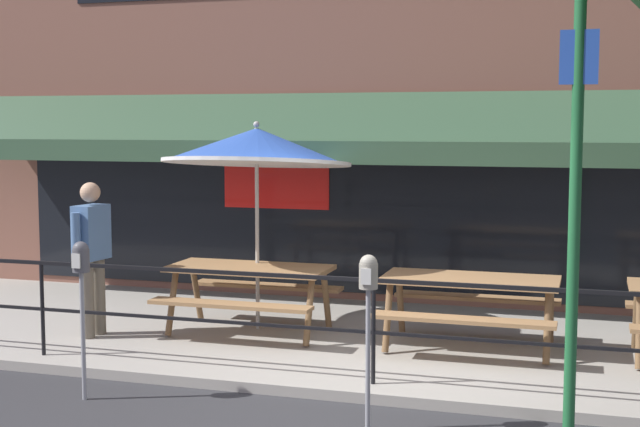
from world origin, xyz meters
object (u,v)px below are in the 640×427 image
Objects in this scene: pedestrian_walking at (92,251)px; parking_meter_near at (81,272)px; picnic_table_left at (250,280)px; patio_umbrella_left at (257,147)px; picnic_table_centre at (470,292)px; parking_meter_far at (368,289)px; street_sign_pole at (576,171)px.

pedestrian_walking is 2.02m from parking_meter_near.
pedestrian_walking is (-1.62, -0.62, 0.35)m from picnic_table_left.
picnic_table_left is 1.05× the size of pedestrian_walking.
patio_umbrella_left is 1.68× the size of parking_meter_near.
patio_umbrella_left is at bearing 28.13° from pedestrian_walking.
patio_umbrella_left reaches higher than parking_meter_near.
pedestrian_walking is (-4.07, -0.61, 0.35)m from picnic_table_centre.
patio_umbrella_left reaches higher than picnic_table_centre.
parking_meter_far is (-0.49, -2.41, 0.44)m from picnic_table_centre.
parking_meter_far reaches higher than picnic_table_left.
parking_meter_far is (1.96, -2.41, 0.44)m from picnic_table_left.
picnic_table_centre is 3.93m from parking_meter_near.
patio_umbrella_left is 1.40× the size of pedestrian_walking.
picnic_table_left is 1.49m from patio_umbrella_left.
parking_meter_far is at bearing -101.53° from picnic_table_centre.
parking_meter_near is at bearing -103.74° from patio_umbrella_left.
picnic_table_left is 0.75× the size of patio_umbrella_left.
pedestrian_walking is at bearing 153.33° from parking_meter_far.
patio_umbrella_left is at bearing 174.14° from picnic_table_centre.
patio_umbrella_left reaches higher than pedestrian_walking.
picnic_table_left is 1.27× the size of parking_meter_far.
parking_meter_near is 4.26m from street_sign_pole.
picnic_table_centre is at bearing 115.30° from street_sign_pole.
picnic_table_left is 2.51m from parking_meter_near.
pedestrian_walking is at bearing 118.87° from parking_meter_near.
picnic_table_left is at bearing 179.89° from picnic_table_centre.
pedestrian_walking reaches higher than picnic_table_centre.
street_sign_pole is (4.15, 0.14, 0.95)m from parking_meter_near.
parking_meter_near is (-0.64, -2.63, -1.03)m from patio_umbrella_left.
parking_meter_near is 1.00× the size of parking_meter_far.
street_sign_pole is at bearing -64.70° from picnic_table_centre.
parking_meter_far is at bearing -173.60° from street_sign_pole.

